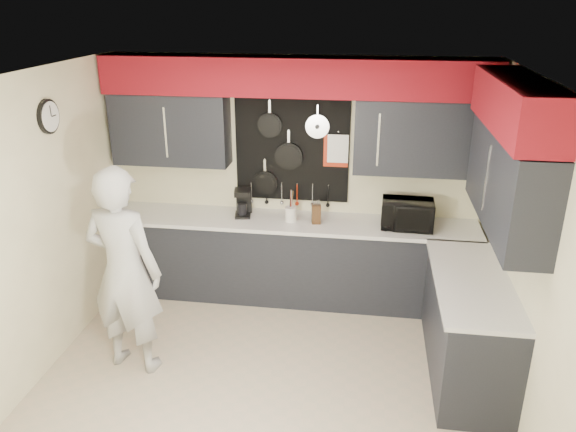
% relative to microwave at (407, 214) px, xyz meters
% --- Properties ---
extents(ground, '(4.00, 4.00, 0.00)m').
position_rel_microwave_xyz_m(ground, '(-1.18, -1.42, -1.06)').
color(ground, tan).
rests_on(ground, ground).
extents(back_wall_assembly, '(4.00, 0.36, 2.60)m').
position_rel_microwave_xyz_m(back_wall_assembly, '(-1.18, 0.18, 0.95)').
color(back_wall_assembly, '#F2E9BB').
rests_on(back_wall_assembly, ground).
extents(right_wall_assembly, '(0.36, 3.50, 2.60)m').
position_rel_microwave_xyz_m(right_wall_assembly, '(0.67, -1.16, 0.88)').
color(right_wall_assembly, '#F2E9BB').
rests_on(right_wall_assembly, ground).
extents(left_wall_assembly, '(0.05, 3.50, 2.60)m').
position_rel_microwave_xyz_m(left_wall_assembly, '(-3.18, -1.41, 0.27)').
color(left_wall_assembly, '#F2E9BB').
rests_on(left_wall_assembly, ground).
extents(base_cabinets, '(3.95, 2.20, 0.92)m').
position_rel_microwave_xyz_m(base_cabinets, '(-0.69, -0.29, -0.61)').
color(base_cabinets, black).
rests_on(base_cabinets, ground).
extents(microwave, '(0.53, 0.37, 0.29)m').
position_rel_microwave_xyz_m(microwave, '(0.00, 0.00, 0.00)').
color(microwave, black).
rests_on(microwave, base_cabinets).
extents(knife_block, '(0.11, 0.11, 0.20)m').
position_rel_microwave_xyz_m(knife_block, '(-0.93, -0.02, -0.04)').
color(knife_block, '#3B2713').
rests_on(knife_block, base_cabinets).
extents(utensil_crock, '(0.12, 0.12, 0.16)m').
position_rel_microwave_xyz_m(utensil_crock, '(-1.20, -0.00, -0.07)').
color(utensil_crock, white).
rests_on(utensil_crock, base_cabinets).
extents(coffee_maker, '(0.20, 0.23, 0.30)m').
position_rel_microwave_xyz_m(coffee_maker, '(-1.74, 0.08, 0.01)').
color(coffee_maker, black).
rests_on(coffee_maker, base_cabinets).
extents(person, '(0.75, 0.56, 1.89)m').
position_rel_microwave_xyz_m(person, '(-2.45, -1.42, -0.12)').
color(person, '#A4A4A2').
rests_on(person, ground).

